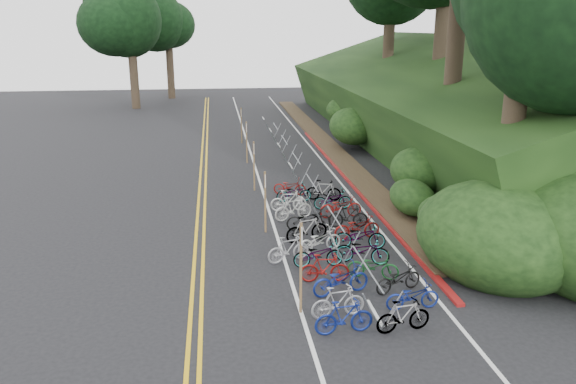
# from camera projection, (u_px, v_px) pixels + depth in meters

# --- Properties ---
(ground) EXTENTS (120.00, 120.00, 0.00)m
(ground) POSITION_uv_depth(u_px,v_px,m) (261.00, 288.00, 17.61)
(ground) COLOR black
(ground) RESTS_ON ground
(road_markings) EXTENTS (7.47, 80.00, 0.01)m
(road_markings) POSITION_uv_depth(u_px,v_px,m) (257.00, 195.00, 27.29)
(road_markings) COLOR gold
(road_markings) RESTS_ON ground
(red_curb) EXTENTS (0.25, 28.00, 0.10)m
(red_curb) POSITION_uv_depth(u_px,v_px,m) (349.00, 181.00, 29.73)
(red_curb) COLOR maroon
(red_curb) RESTS_ON ground
(embankment) EXTENTS (14.30, 48.14, 9.11)m
(embankment) POSITION_uv_depth(u_px,v_px,m) (434.00, 112.00, 36.62)
(embankment) COLOR black
(embankment) RESTS_ON ground
(bike_rack_front) EXTENTS (1.14, 3.34, 1.16)m
(bike_rack_front) POSITION_uv_depth(u_px,v_px,m) (367.00, 276.00, 16.44)
(bike_rack_front) COLOR gray
(bike_rack_front) RESTS_ON ground
(bike_racks_rest) EXTENTS (1.14, 23.00, 1.17)m
(bike_racks_rest) POSITION_uv_depth(u_px,v_px,m) (296.00, 163.00, 30.11)
(bike_racks_rest) COLOR gray
(bike_racks_rest) RESTS_ON ground
(signpost_near) EXTENTS (0.08, 0.40, 2.73)m
(signpost_near) POSITION_uv_depth(u_px,v_px,m) (301.00, 262.00, 15.70)
(signpost_near) COLOR brown
(signpost_near) RESTS_ON ground
(signposts_rest) EXTENTS (0.08, 18.40, 2.50)m
(signposts_rest) POSITION_uv_depth(u_px,v_px,m) (250.00, 150.00, 30.60)
(signposts_rest) COLOR brown
(signposts_rest) RESTS_ON ground
(bike_front) EXTENTS (0.91, 1.64, 0.95)m
(bike_front) POSITION_uv_depth(u_px,v_px,m) (288.00, 249.00, 19.50)
(bike_front) COLOR #9E9EA3
(bike_front) RESTS_ON ground
(bike_valet) EXTENTS (3.31, 14.78, 1.03)m
(bike_valet) POSITION_uv_depth(u_px,v_px,m) (335.00, 234.00, 20.86)
(bike_valet) COLOR navy
(bike_valet) RESTS_ON ground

